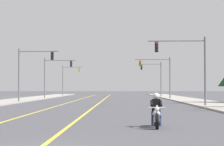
{
  "coord_description": "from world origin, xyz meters",
  "views": [
    {
      "loc": [
        2.03,
        -10.87,
        1.68
      ],
      "look_at": [
        1.44,
        24.29,
        2.87
      ],
      "focal_mm": 69.86,
      "sensor_mm": 36.0,
      "label": 1
    }
  ],
  "objects_px": {
    "traffic_signal_near_right": "(188,60)",
    "traffic_signal_mid_right": "(160,71)",
    "motorcycle_with_rider": "(156,114)",
    "traffic_signal_mid_left": "(54,72)",
    "traffic_signal_far_right": "(154,74)",
    "traffic_signal_far_left": "(68,76)",
    "traffic_signal_near_left": "(30,67)"
  },
  "relations": [
    {
      "from": "traffic_signal_near_right",
      "to": "traffic_signal_far_left",
      "type": "bearing_deg",
      "value": 108.44
    },
    {
      "from": "motorcycle_with_rider",
      "to": "traffic_signal_mid_right",
      "type": "bearing_deg",
      "value": 84.51
    },
    {
      "from": "traffic_signal_mid_left",
      "to": "traffic_signal_far_right",
      "type": "xyz_separation_m",
      "value": [
        16.24,
        10.69,
        -0.05
      ]
    },
    {
      "from": "traffic_signal_near_left",
      "to": "traffic_signal_mid_left",
      "type": "bearing_deg",
      "value": 89.36
    },
    {
      "from": "motorcycle_with_rider",
      "to": "traffic_signal_far_left",
      "type": "xyz_separation_m",
      "value": [
        -11.96,
        69.75,
        3.46
      ]
    },
    {
      "from": "traffic_signal_far_left",
      "to": "traffic_signal_mid_right",
      "type": "bearing_deg",
      "value": -55.55
    },
    {
      "from": "motorcycle_with_rider",
      "to": "traffic_signal_near_left",
      "type": "xyz_separation_m",
      "value": [
        -11.78,
        31.14,
        3.5
      ]
    },
    {
      "from": "traffic_signal_mid_right",
      "to": "traffic_signal_far_right",
      "type": "xyz_separation_m",
      "value": [
        0.24,
        12.55,
        -0.07
      ]
    },
    {
      "from": "traffic_signal_far_left",
      "to": "traffic_signal_mid_left",
      "type": "bearing_deg",
      "value": -89.05
    },
    {
      "from": "traffic_signal_mid_left",
      "to": "traffic_signal_far_left",
      "type": "xyz_separation_m",
      "value": [
        -0.37,
        22.0,
        -0.06
      ]
    },
    {
      "from": "traffic_signal_near_right",
      "to": "traffic_signal_mid_right",
      "type": "bearing_deg",
      "value": 90.37
    },
    {
      "from": "motorcycle_with_rider",
      "to": "traffic_signal_mid_right",
      "type": "relative_size",
      "value": 0.35
    },
    {
      "from": "motorcycle_with_rider",
      "to": "traffic_signal_near_left",
      "type": "height_order",
      "value": "traffic_signal_near_left"
    },
    {
      "from": "traffic_signal_near_left",
      "to": "traffic_signal_far_left",
      "type": "xyz_separation_m",
      "value": [
        -0.18,
        38.61,
        -0.04
      ]
    },
    {
      "from": "motorcycle_with_rider",
      "to": "traffic_signal_far_right",
      "type": "distance_m",
      "value": 58.73
    },
    {
      "from": "traffic_signal_mid_right",
      "to": "traffic_signal_far_left",
      "type": "relative_size",
      "value": 1.0
    },
    {
      "from": "traffic_signal_far_right",
      "to": "traffic_signal_far_left",
      "type": "xyz_separation_m",
      "value": [
        -16.61,
        11.31,
        -0.01
      ]
    },
    {
      "from": "motorcycle_with_rider",
      "to": "traffic_signal_mid_right",
      "type": "height_order",
      "value": "traffic_signal_mid_right"
    },
    {
      "from": "traffic_signal_near_right",
      "to": "motorcycle_with_rider",
      "type": "bearing_deg",
      "value": -102.76
    },
    {
      "from": "traffic_signal_near_right",
      "to": "traffic_signal_mid_left",
      "type": "xyz_separation_m",
      "value": [
        -16.16,
        27.57,
        -0.01
      ]
    },
    {
      "from": "traffic_signal_mid_right",
      "to": "traffic_signal_far_right",
      "type": "distance_m",
      "value": 12.55
    },
    {
      "from": "traffic_signal_mid_right",
      "to": "motorcycle_with_rider",
      "type": "bearing_deg",
      "value": -95.49
    },
    {
      "from": "traffic_signal_near_left",
      "to": "traffic_signal_far_left",
      "type": "relative_size",
      "value": 1.0
    },
    {
      "from": "motorcycle_with_rider",
      "to": "traffic_signal_far_left",
      "type": "relative_size",
      "value": 0.35
    },
    {
      "from": "traffic_signal_mid_right",
      "to": "traffic_signal_near_left",
      "type": "bearing_deg",
      "value": -137.66
    },
    {
      "from": "traffic_signal_far_right",
      "to": "traffic_signal_near_right",
      "type": "bearing_deg",
      "value": -90.12
    },
    {
      "from": "traffic_signal_mid_right",
      "to": "traffic_signal_mid_left",
      "type": "height_order",
      "value": "same"
    },
    {
      "from": "traffic_signal_mid_left",
      "to": "traffic_signal_near_right",
      "type": "bearing_deg",
      "value": -59.62
    },
    {
      "from": "traffic_signal_mid_left",
      "to": "traffic_signal_far_left",
      "type": "height_order",
      "value": "same"
    },
    {
      "from": "motorcycle_with_rider",
      "to": "traffic_signal_far_right",
      "type": "xyz_separation_m",
      "value": [
        4.65,
        58.44,
        3.46
      ]
    },
    {
      "from": "traffic_signal_near_right",
      "to": "traffic_signal_near_left",
      "type": "bearing_deg",
      "value": 146.16
    },
    {
      "from": "motorcycle_with_rider",
      "to": "traffic_signal_near_right",
      "type": "bearing_deg",
      "value": 77.24
    }
  ]
}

